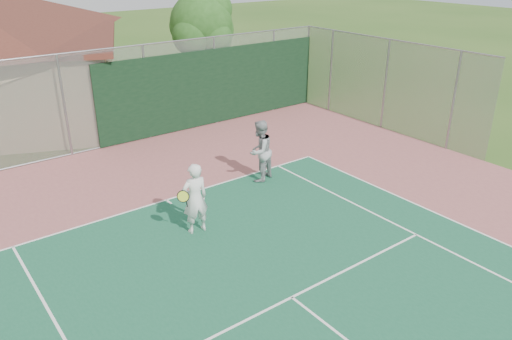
% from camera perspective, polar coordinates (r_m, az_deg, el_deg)
% --- Properties ---
extents(back_fence, '(20.08, 0.11, 3.53)m').
position_cam_1_polar(back_fence, '(19.09, -12.04, 8.42)').
color(back_fence, gray).
rests_on(back_fence, ground).
extents(side_fence_right, '(0.08, 9.00, 3.50)m').
position_cam_1_polar(side_fence_right, '(20.42, 14.55, 9.41)').
color(side_fence_right, gray).
rests_on(side_fence_right, ground).
extents(tree, '(3.55, 3.36, 4.95)m').
position_cam_1_polar(tree, '(25.08, -6.09, 16.05)').
color(tree, '#321D12').
rests_on(tree, ground).
extents(player_white_front, '(1.01, 0.71, 1.85)m').
position_cam_1_polar(player_white_front, '(12.40, -7.00, -3.33)').
color(player_white_front, silver).
rests_on(player_white_front, ground).
extents(player_grey_back, '(1.12, 1.00, 1.91)m').
position_cam_1_polar(player_grey_back, '(15.15, 0.44, 2.12)').
color(player_grey_back, '#95989A').
rests_on(player_grey_back, ground).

